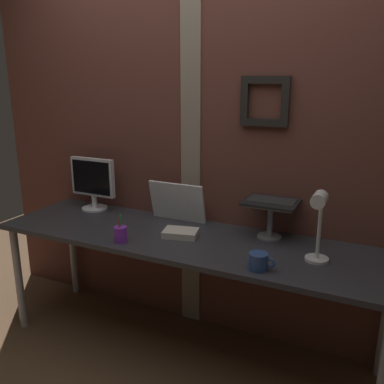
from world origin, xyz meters
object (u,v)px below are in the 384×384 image
object	(u,v)px
whiteboard_panel	(177,202)
pen_cup	(120,234)
monitor	(93,181)
laptop	(275,190)
desk_lamp	(319,219)
coffee_mug	(259,261)

from	to	relation	value
whiteboard_panel	pen_cup	world-z (taller)	whiteboard_panel
monitor	pen_cup	bearing A→B (deg)	-39.15
monitor	laptop	distance (m)	1.28
laptop	desk_lamp	xyz separation A→B (m)	(0.30, -0.34, -0.03)
coffee_mug	desk_lamp	bearing A→B (deg)	35.77
whiteboard_panel	desk_lamp	bearing A→B (deg)	-17.23
laptop	monitor	bearing A→B (deg)	-176.47
whiteboard_panel	desk_lamp	distance (m)	0.98
laptop	desk_lamp	bearing A→B (deg)	-47.88
pen_cup	coffee_mug	bearing A→B (deg)	-0.00
laptop	coffee_mug	distance (m)	0.56
desk_lamp	pen_cup	world-z (taller)	desk_lamp
monitor	pen_cup	distance (m)	0.70
laptop	whiteboard_panel	world-z (taller)	laptop
desk_lamp	coffee_mug	bearing A→B (deg)	-144.23
monitor	whiteboard_panel	xyz separation A→B (m)	(0.65, 0.03, -0.08)
whiteboard_panel	desk_lamp	xyz separation A→B (m)	(0.93, -0.29, 0.11)
laptop	pen_cup	size ratio (longest dim) A/B	1.92
monitor	desk_lamp	size ratio (longest dim) A/B	0.96
desk_lamp	pen_cup	distance (m)	1.08
pen_cup	coffee_mug	distance (m)	0.81
desk_lamp	coffee_mug	distance (m)	0.36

